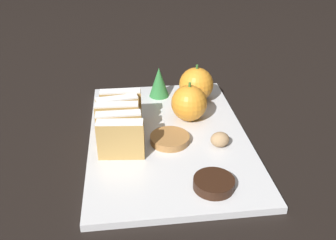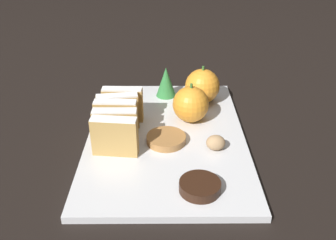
{
  "view_description": "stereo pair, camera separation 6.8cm",
  "coord_description": "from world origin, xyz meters",
  "px_view_note": "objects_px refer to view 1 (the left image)",
  "views": [
    {
      "loc": [
        -0.07,
        -0.58,
        0.38
      ],
      "look_at": [
        0.0,
        0.0,
        0.04
      ],
      "focal_mm": 40.0,
      "sensor_mm": 36.0,
      "label": 1
    },
    {
      "loc": [
        -0.0,
        -0.59,
        0.38
      ],
      "look_at": [
        0.0,
        0.0,
        0.04
      ],
      "focal_mm": 40.0,
      "sensor_mm": 36.0,
      "label": 2
    }
  ],
  "objects_px": {
    "orange_near": "(196,85)",
    "chocolate_cookie": "(214,183)",
    "walnut": "(220,139)",
    "orange_far": "(189,103)"
  },
  "relations": [
    {
      "from": "orange_near",
      "to": "orange_far",
      "type": "distance_m",
      "value": 0.09
    },
    {
      "from": "walnut",
      "to": "chocolate_cookie",
      "type": "height_order",
      "value": "walnut"
    },
    {
      "from": "orange_near",
      "to": "chocolate_cookie",
      "type": "distance_m",
      "value": 0.29
    },
    {
      "from": "walnut",
      "to": "chocolate_cookie",
      "type": "xyz_separation_m",
      "value": [
        -0.04,
        -0.11,
        -0.01
      ]
    },
    {
      "from": "walnut",
      "to": "chocolate_cookie",
      "type": "distance_m",
      "value": 0.11
    },
    {
      "from": "walnut",
      "to": "orange_near",
      "type": "bearing_deg",
      "value": 92.65
    },
    {
      "from": "walnut",
      "to": "chocolate_cookie",
      "type": "bearing_deg",
      "value": -108.19
    },
    {
      "from": "orange_near",
      "to": "chocolate_cookie",
      "type": "relative_size",
      "value": 1.31
    },
    {
      "from": "orange_far",
      "to": "chocolate_cookie",
      "type": "distance_m",
      "value": 0.21
    },
    {
      "from": "chocolate_cookie",
      "to": "walnut",
      "type": "bearing_deg",
      "value": 71.81
    }
  ]
}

